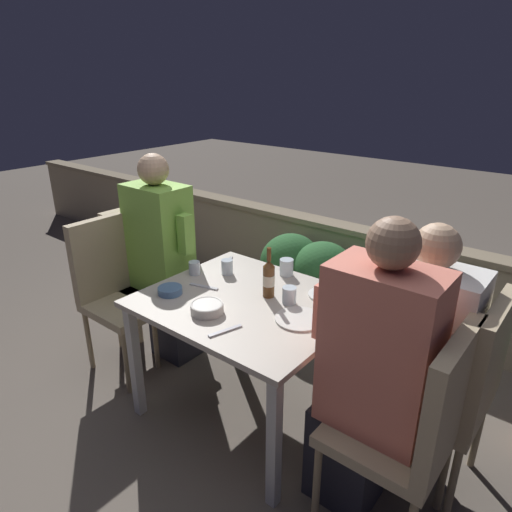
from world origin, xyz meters
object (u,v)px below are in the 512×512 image
object	(u,v)px
chair_left_far	(145,266)
chair_right_near	(418,420)
person_white_polo	(412,354)
chair_right_far	(459,381)
beer_bottle	(269,278)
person_green_blouse	(164,259)
chair_left_near	(117,281)
person_coral_top	(369,377)

from	to	relation	value
chair_left_far	chair_right_near	size ratio (longest dim) A/B	1.00
person_white_polo	chair_right_far	bearing A→B (deg)	0.00
chair_right_near	person_white_polo	distance (m)	0.38
chair_right_far	beer_bottle	xyz separation A→B (m)	(-0.95, -0.09, 0.24)
chair_left_far	beer_bottle	distance (m)	1.11
beer_bottle	chair_right_far	bearing A→B (deg)	5.23
person_green_blouse	beer_bottle	xyz separation A→B (m)	(0.88, -0.04, 0.13)
chair_right_near	chair_left_far	bearing A→B (deg)	171.59
chair_right_near	chair_right_far	world-z (taller)	same
chair_left_near	person_coral_top	bearing A→B (deg)	-0.84
person_coral_top	chair_right_far	world-z (taller)	person_coral_top
chair_left_near	person_coral_top	size ratio (longest dim) A/B	0.72
chair_left_far	person_coral_top	world-z (taller)	person_coral_top
chair_right_far	person_white_polo	distance (m)	0.22
person_white_polo	chair_right_near	bearing A→B (deg)	-64.59
chair_left_far	person_white_polo	xyz separation A→B (m)	(1.83, 0.05, 0.05)
chair_left_near	chair_right_near	world-z (taller)	same
person_coral_top	person_white_polo	distance (m)	0.35
beer_bottle	chair_left_far	bearing A→B (deg)	177.80
person_coral_top	person_white_polo	size ratio (longest dim) A/B	1.08
chair_left_near	chair_right_near	bearing A→B (deg)	-0.75
person_white_polo	beer_bottle	distance (m)	0.77
chair_left_far	beer_bottle	world-z (taller)	beer_bottle
chair_left_far	person_white_polo	distance (m)	1.83
person_green_blouse	chair_right_near	size ratio (longest dim) A/B	1.38
person_coral_top	chair_right_far	size ratio (longest dim) A/B	1.38
person_green_blouse	chair_right_near	world-z (taller)	person_green_blouse
person_coral_top	chair_right_far	bearing A→B (deg)	52.81
chair_left_far	person_white_polo	bearing A→B (deg)	1.43
chair_left_far	chair_right_near	distance (m)	2.01
person_green_blouse	chair_right_far	distance (m)	1.84
chair_left_near	chair_left_far	xyz separation A→B (m)	(-0.06, 0.27, 0.00)
person_coral_top	chair_right_far	xyz separation A→B (m)	(0.26, 0.34, -0.10)
chair_left_far	chair_right_far	distance (m)	2.04
chair_right_near	beer_bottle	world-z (taller)	beer_bottle
chair_left_near	chair_right_far	world-z (taller)	same
chair_left_far	person_white_polo	size ratio (longest dim) A/B	0.78
chair_left_near	chair_left_far	bearing A→B (deg)	102.86
chair_left_near	chair_right_far	xyz separation A→B (m)	(1.98, 0.31, 0.00)
chair_left_near	beer_bottle	distance (m)	1.08
chair_left_near	person_green_blouse	size ratio (longest dim) A/B	0.72
chair_right_far	chair_left_far	bearing A→B (deg)	-178.72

